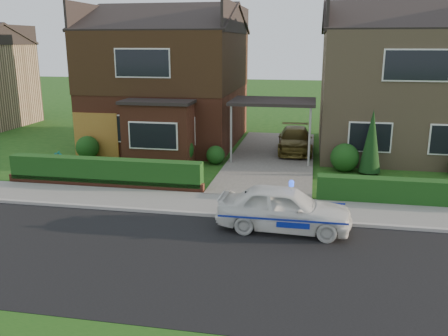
# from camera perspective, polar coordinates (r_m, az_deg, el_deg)

# --- Properties ---
(ground) EXTENTS (120.00, 120.00, 0.00)m
(ground) POSITION_cam_1_polar(r_m,az_deg,el_deg) (11.97, 0.99, -11.37)
(ground) COLOR #184813
(ground) RESTS_ON ground
(road) EXTENTS (60.00, 6.00, 0.02)m
(road) POSITION_cam_1_polar(r_m,az_deg,el_deg) (11.97, 0.99, -11.37)
(road) COLOR black
(road) RESTS_ON ground
(kerb) EXTENTS (60.00, 0.16, 0.12)m
(kerb) POSITION_cam_1_polar(r_m,az_deg,el_deg) (14.72, 3.01, -5.97)
(kerb) COLOR #9E9993
(kerb) RESTS_ON ground
(sidewalk) EXTENTS (60.00, 2.00, 0.10)m
(sidewalk) POSITION_cam_1_polar(r_m,az_deg,el_deg) (15.70, 3.53, -4.66)
(sidewalk) COLOR slate
(sidewalk) RESTS_ON ground
(driveway) EXTENTS (3.80, 12.00, 0.12)m
(driveway) POSITION_cam_1_polar(r_m,az_deg,el_deg) (22.29, 5.77, 1.22)
(driveway) COLOR #666059
(driveway) RESTS_ON ground
(house_left) EXTENTS (7.50, 9.53, 7.25)m
(house_left) POSITION_cam_1_polar(r_m,az_deg,el_deg) (25.68, -6.63, 11.47)
(house_left) COLOR brown
(house_left) RESTS_ON ground
(house_right) EXTENTS (7.50, 8.06, 7.25)m
(house_right) POSITION_cam_1_polar(r_m,az_deg,el_deg) (24.96, 20.23, 10.24)
(house_right) COLOR #8E7657
(house_right) RESTS_ON ground
(carport_link) EXTENTS (3.80, 3.00, 2.77)m
(carport_link) POSITION_cam_1_polar(r_m,az_deg,el_deg) (21.78, 5.94, 7.84)
(carport_link) COLOR black
(carport_link) RESTS_ON ground
(garage_door) EXTENTS (2.20, 0.10, 2.10)m
(garage_door) POSITION_cam_1_polar(r_m,az_deg,el_deg) (23.26, -15.13, 3.85)
(garage_door) COLOR #976121
(garage_door) RESTS_ON ground
(dwarf_wall) EXTENTS (7.70, 0.25, 0.36)m
(dwarf_wall) POSITION_cam_1_polar(r_m,az_deg,el_deg) (18.34, -14.26, -1.79)
(dwarf_wall) COLOR brown
(dwarf_wall) RESTS_ON ground
(hedge_left) EXTENTS (7.50, 0.55, 0.90)m
(hedge_left) POSITION_cam_1_polar(r_m,az_deg,el_deg) (18.52, -14.03, -2.19)
(hedge_left) COLOR #163811
(hedge_left) RESTS_ON ground
(hedge_right) EXTENTS (7.50, 0.55, 0.80)m
(hedge_right) POSITION_cam_1_polar(r_m,az_deg,el_deg) (17.27, 23.60, -4.27)
(hedge_right) COLOR #163811
(hedge_right) RESTS_ON ground
(shrub_left_far) EXTENTS (1.08, 1.08, 1.08)m
(shrub_left_far) POSITION_cam_1_polar(r_m,az_deg,el_deg) (23.07, -16.10, 2.40)
(shrub_left_far) COLOR #163811
(shrub_left_far) RESTS_ON ground
(shrub_left_mid) EXTENTS (1.32, 1.32, 1.32)m
(shrub_left_mid) POSITION_cam_1_polar(r_m,az_deg,el_deg) (21.23, -5.42, 2.20)
(shrub_left_mid) COLOR #163811
(shrub_left_mid) RESTS_ON ground
(shrub_left_near) EXTENTS (0.84, 0.84, 0.84)m
(shrub_left_near) POSITION_cam_1_polar(r_m,az_deg,el_deg) (21.19, -1.02, 1.58)
(shrub_left_near) COLOR #163811
(shrub_left_near) RESTS_ON ground
(shrub_right_near) EXTENTS (1.20, 1.20, 1.20)m
(shrub_right_near) POSITION_cam_1_polar(r_m,az_deg,el_deg) (20.58, 14.32, 1.23)
(shrub_right_near) COLOR #163811
(shrub_right_near) RESTS_ON ground
(conifer_a) EXTENTS (0.90, 0.90, 2.60)m
(conifer_a) POSITION_cam_1_polar(r_m,az_deg,el_deg) (20.33, 17.29, 2.87)
(conifer_a) COLOR black
(conifer_a) RESTS_ON ground
(police_car) EXTENTS (3.54, 3.92, 1.48)m
(police_car) POSITION_cam_1_polar(r_m,az_deg,el_deg) (13.81, 7.23, -4.87)
(police_car) COLOR white
(police_car) RESTS_ON ground
(driveway_car) EXTENTS (1.80, 4.04, 1.15)m
(driveway_car) POSITION_cam_1_polar(r_m,az_deg,el_deg) (23.39, 8.55, 3.38)
(driveway_car) COLOR brown
(driveway_car) RESTS_ON driveway
(potted_plant_a) EXTENTS (0.42, 0.30, 0.75)m
(potted_plant_a) POSITION_cam_1_polar(r_m,az_deg,el_deg) (21.67, -19.33, 0.90)
(potted_plant_a) COLOR gray
(potted_plant_a) RESTS_ON ground
(potted_plant_b) EXTENTS (0.52, 0.47, 0.78)m
(potted_plant_b) POSITION_cam_1_polar(r_m,az_deg,el_deg) (21.49, -9.62, 1.48)
(potted_plant_b) COLOR gray
(potted_plant_b) RESTS_ON ground
(potted_plant_c) EXTENTS (0.48, 0.48, 0.75)m
(potted_plant_c) POSITION_cam_1_polar(r_m,az_deg,el_deg) (18.52, -10.60, -0.79)
(potted_plant_c) COLOR gray
(potted_plant_c) RESTS_ON ground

